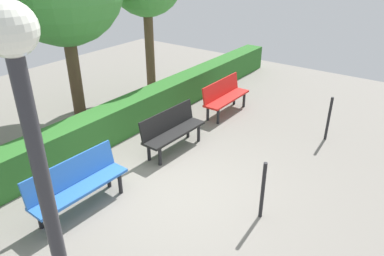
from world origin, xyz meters
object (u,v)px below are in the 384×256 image
Objects in this scene: lamp_post at (37,154)px; bench_red at (225,95)px; bench_black at (172,129)px; bench_blue at (77,183)px.

bench_red is at bearing -161.01° from lamp_post.
bench_red is 1.01× the size of bench_black.
bench_blue is 0.46× the size of lamp_post.
bench_red is 6.95m from lamp_post.
lamp_post is at bearing 53.44° from bench_blue.
lamp_post is (6.28, 2.16, 2.03)m from bench_red.
bench_blue is (4.66, 0.10, 0.00)m from bench_red.
bench_blue is at bearing -128.19° from lamp_post.
bench_red is 4.66m from bench_blue.
bench_black is (2.26, 0.11, -0.00)m from bench_red.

